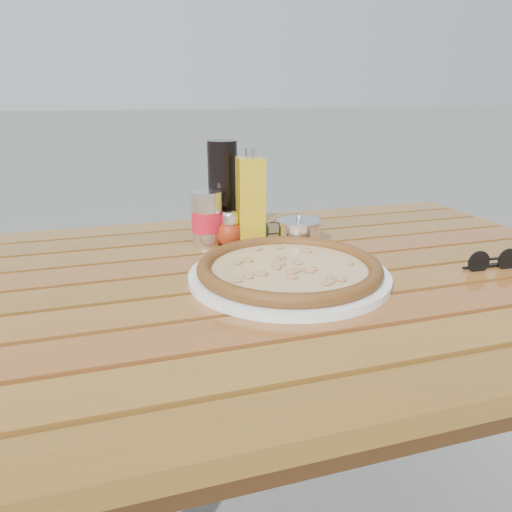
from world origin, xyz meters
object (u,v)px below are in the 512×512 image
object	(u,v)px
soda_can	(207,219)
olive_oil_cruet	(250,202)
dark_bottle	(223,190)
table	(259,312)
parmesan_tin	(299,233)
sunglasses	(492,262)
pizza	(289,268)
pepper_shaker	(230,230)
oregano_shaker	(257,227)
plate	(289,276)

from	to	relation	value
soda_can	olive_oil_cruet	distance (m)	0.10
dark_bottle	table	bearing A→B (deg)	-89.30
parmesan_tin	sunglasses	size ratio (longest dim) A/B	1.12
pizza	dark_bottle	distance (m)	0.31
olive_oil_cruet	pepper_shaker	bearing A→B (deg)	-179.57
table	pepper_shaker	xyz separation A→B (m)	(-0.01, 0.18, 0.11)
oregano_shaker	soda_can	size ratio (longest dim) A/B	0.68
plate	sunglasses	world-z (taller)	sunglasses
plate	sunglasses	bearing A→B (deg)	-9.51
dark_bottle	sunglasses	size ratio (longest dim) A/B	1.99
table	plate	xyz separation A→B (m)	(0.04, -0.04, 0.08)
plate	soda_can	xyz separation A→B (m)	(-0.09, 0.25, 0.05)
table	pepper_shaker	bearing A→B (deg)	92.53
plate	parmesan_tin	world-z (taller)	parmesan_tin
plate	soda_can	distance (m)	0.27
table	pizza	bearing A→B (deg)	-43.11
parmesan_tin	olive_oil_cruet	bearing A→B (deg)	156.52
olive_oil_cruet	oregano_shaker	bearing A→B (deg)	5.86
pepper_shaker	dark_bottle	bearing A→B (deg)	86.23
table	plate	bearing A→B (deg)	-43.11
soda_can	parmesan_tin	bearing A→B (deg)	-20.06
olive_oil_cruet	sunglasses	xyz separation A→B (m)	(0.39, -0.29, -0.08)
sunglasses	olive_oil_cruet	bearing A→B (deg)	147.97
pizza	olive_oil_cruet	world-z (taller)	olive_oil_cruet
olive_oil_cruet	soda_can	bearing A→B (deg)	163.75
pizza	olive_oil_cruet	xyz separation A→B (m)	(-0.00, 0.22, 0.07)
pizza	dark_bottle	xyz separation A→B (m)	(-0.05, 0.30, 0.09)
pepper_shaker	dark_bottle	size ratio (longest dim) A/B	0.37
parmesan_tin	dark_bottle	bearing A→B (deg)	139.91
pizza	pepper_shaker	xyz separation A→B (m)	(-0.05, 0.22, 0.02)
pepper_shaker	sunglasses	size ratio (longest dim) A/B	0.74
plate	olive_oil_cruet	bearing A→B (deg)	91.06
dark_bottle	soda_can	bearing A→B (deg)	-135.07
sunglasses	table	bearing A→B (deg)	170.64
dark_bottle	parmesan_tin	distance (m)	0.20
table	dark_bottle	distance (m)	0.32
table	soda_can	world-z (taller)	soda_can
soda_can	olive_oil_cruet	xyz separation A→B (m)	(0.09, -0.03, 0.04)
plate	dark_bottle	xyz separation A→B (m)	(-0.05, 0.30, 0.10)
pizza	soda_can	world-z (taller)	soda_can
table	sunglasses	distance (m)	0.45
table	oregano_shaker	distance (m)	0.22
pepper_shaker	oregano_shaker	bearing A→B (deg)	1.73
soda_can	sunglasses	bearing A→B (deg)	-33.18
table	olive_oil_cruet	bearing A→B (deg)	78.01
table	parmesan_tin	distance (m)	0.22
dark_bottle	sunglasses	xyz separation A→B (m)	(0.43, -0.36, -0.09)
oregano_shaker	sunglasses	distance (m)	0.48
pizza	pepper_shaker	world-z (taller)	pepper_shaker
dark_bottle	parmesan_tin	bearing A→B (deg)	-40.09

